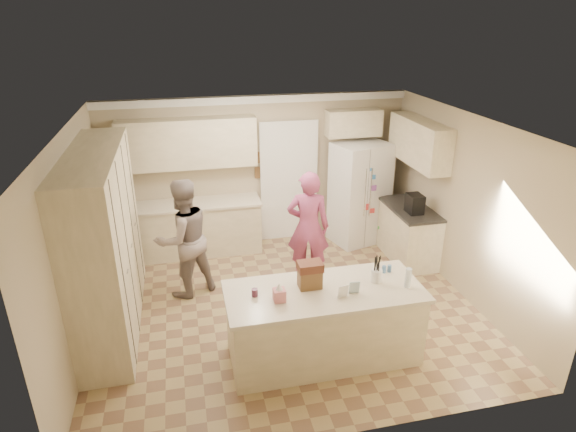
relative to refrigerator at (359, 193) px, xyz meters
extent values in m
cube|color=#9C8658|center=(-1.74, -1.86, -0.91)|extent=(5.20, 4.60, 0.02)
cube|color=white|center=(-1.74, -1.86, 1.71)|extent=(5.20, 4.60, 0.02)
cube|color=tan|center=(-1.74, 0.45, 0.40)|extent=(5.20, 0.02, 2.60)
cube|color=tan|center=(-1.74, -4.17, 0.40)|extent=(5.20, 0.02, 2.60)
cube|color=tan|center=(-4.35, -1.86, 0.40)|extent=(0.02, 4.60, 2.60)
cube|color=tan|center=(0.87, -1.86, 0.40)|extent=(0.02, 4.60, 2.60)
cube|color=white|center=(-1.74, 0.40, 1.63)|extent=(5.20, 0.08, 0.12)
cube|color=beige|center=(-4.04, -1.66, 0.28)|extent=(0.60, 2.60, 2.35)
cube|color=beige|center=(-2.89, 0.14, -0.46)|extent=(2.20, 0.60, 0.88)
cube|color=beige|center=(-2.89, 0.13, 0.00)|extent=(2.24, 0.63, 0.04)
cube|color=beige|center=(-2.89, 0.26, 1.00)|extent=(2.20, 0.35, 0.80)
cube|color=black|center=(-1.19, 0.42, 0.15)|extent=(0.90, 0.06, 2.10)
cube|color=white|center=(-1.19, 0.38, 0.15)|extent=(1.02, 0.03, 2.22)
cube|color=brown|center=(-1.72, 0.41, 0.65)|extent=(0.15, 0.02, 0.20)
cube|color=brown|center=(-1.72, 0.41, 0.38)|extent=(0.15, 0.02, 0.20)
cube|color=white|center=(0.00, 0.00, 0.00)|extent=(1.06, 0.92, 1.80)
cube|color=gray|center=(0.00, -0.35, 0.00)|extent=(0.02, 0.02, 1.78)
cube|color=black|center=(-0.22, -0.37, 0.25)|extent=(0.22, 0.03, 0.35)
cylinder|color=silver|center=(-0.05, -0.37, 0.15)|extent=(0.02, 0.02, 0.85)
cylinder|color=silver|center=(0.05, -0.37, 0.15)|extent=(0.02, 0.02, 0.85)
cube|color=beige|center=(-0.09, 0.26, 1.20)|extent=(0.95, 0.35, 0.45)
cube|color=beige|center=(0.56, -0.86, -0.46)|extent=(0.60, 1.20, 0.88)
cube|color=#2D2B28|center=(0.55, -0.86, 0.00)|extent=(0.63, 1.24, 0.04)
cube|color=beige|center=(0.69, -0.66, 1.05)|extent=(0.35, 1.50, 0.70)
cube|color=black|center=(0.51, -1.06, 0.17)|extent=(0.22, 0.28, 0.30)
cube|color=beige|center=(-1.54, -2.96, -0.46)|extent=(2.20, 0.90, 0.88)
cube|color=beige|center=(-1.54, -2.96, 0.00)|extent=(2.28, 0.96, 0.05)
cylinder|color=white|center=(-0.89, -2.91, 0.10)|extent=(0.13, 0.13, 0.15)
cube|color=#D4767F|center=(-2.09, -3.06, 0.10)|extent=(0.13, 0.13, 0.14)
cone|color=white|center=(-2.09, -3.06, 0.20)|extent=(0.08, 0.08, 0.08)
cube|color=brown|center=(-1.69, -2.86, 0.14)|extent=(0.26, 0.18, 0.22)
cube|color=#592D1E|center=(-1.69, -2.86, 0.30)|extent=(0.28, 0.20, 0.10)
cylinder|color=#59263F|center=(-2.34, -2.91, 0.07)|extent=(0.07, 0.07, 0.09)
cube|color=white|center=(-1.39, -3.16, 0.11)|extent=(0.12, 0.06, 0.16)
cube|color=silver|center=(-1.24, -3.11, 0.11)|extent=(0.12, 0.05, 0.16)
cylinder|color=silver|center=(-0.59, -3.11, 0.14)|extent=(0.07, 0.07, 0.24)
cylinder|color=#436B9C|center=(-0.72, -2.74, 0.07)|extent=(0.05, 0.05, 0.09)
cylinder|color=#436B9C|center=(-0.65, -2.74, 0.07)|extent=(0.05, 0.05, 0.09)
imported|color=gray|center=(-3.08, -1.14, -0.02)|extent=(1.07, 0.98, 1.77)
imported|color=#A34363|center=(-1.24, -1.14, -0.02)|extent=(0.73, 0.58, 1.75)
camera|label=1|loc=(-3.00, -7.48, 2.97)|focal=30.00mm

